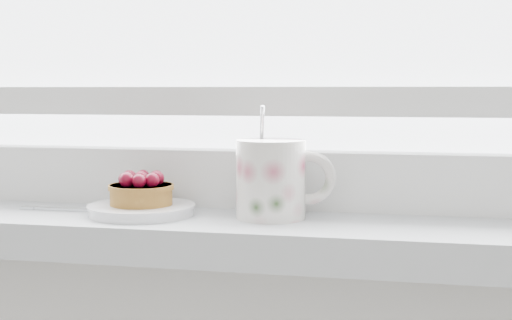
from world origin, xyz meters
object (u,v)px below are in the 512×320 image
(floral_mug, at_px, (274,177))
(fork, at_px, (88,210))
(saucer, at_px, (141,210))
(raspberry_tart, at_px, (141,190))

(floral_mug, height_order, fork, floral_mug)
(saucer, xyz_separation_m, floral_mug, (0.15, 0.01, 0.04))
(saucer, bearing_deg, raspberry_tart, 54.73)
(raspberry_tart, distance_m, floral_mug, 0.15)
(raspberry_tart, xyz_separation_m, floral_mug, (0.15, 0.01, 0.02))
(fork, bearing_deg, floral_mug, 1.00)
(saucer, distance_m, fork, 0.07)
(saucer, distance_m, raspberry_tart, 0.02)
(raspberry_tart, relative_size, floral_mug, 0.59)
(floral_mug, relative_size, fork, 0.72)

